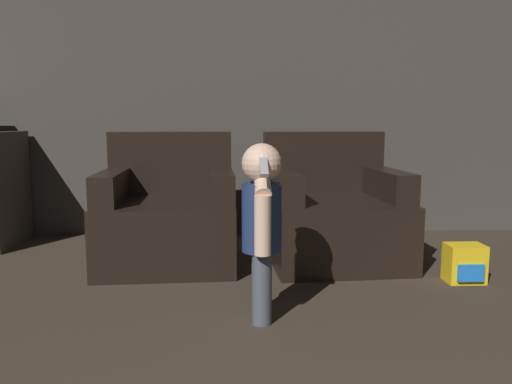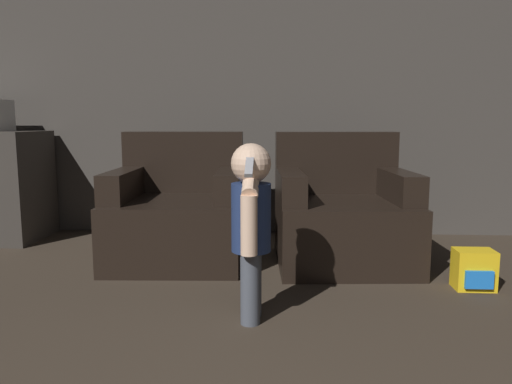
# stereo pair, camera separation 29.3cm
# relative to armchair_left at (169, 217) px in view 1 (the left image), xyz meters

# --- Properties ---
(wall_back) EXTENTS (8.40, 0.05, 2.60)m
(wall_back) POSITION_rel_armchair_left_xyz_m (0.90, 0.93, 0.98)
(wall_back) COLOR #423D38
(wall_back) RESTS_ON ground_plane
(armchair_left) EXTENTS (0.94, 0.93, 0.91)m
(armchair_left) POSITION_rel_armchair_left_xyz_m (0.00, 0.00, 0.00)
(armchair_left) COLOR black
(armchair_left) RESTS_ON ground_plane
(armchair_right) EXTENTS (0.96, 0.95, 0.91)m
(armchair_right) POSITION_rel_armchair_left_xyz_m (1.17, -0.00, 0.00)
(armchair_right) COLOR black
(armchair_right) RESTS_ON ground_plane
(person_toddler) EXTENTS (0.19, 0.34, 0.88)m
(person_toddler) POSITION_rel_armchair_left_xyz_m (0.60, -1.08, 0.20)
(person_toddler) COLOR #474C56
(person_toddler) RESTS_ON ground_plane
(toy_backpack) EXTENTS (0.23, 0.18, 0.24)m
(toy_backpack) POSITION_rel_armchair_left_xyz_m (1.88, -0.54, -0.20)
(toy_backpack) COLOR yellow
(toy_backpack) RESTS_ON ground_plane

